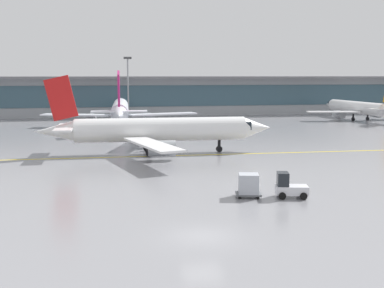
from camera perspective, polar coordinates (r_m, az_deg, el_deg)
The scene contains 9 objects.
ground_plane at distance 31.51m, azimuth 1.18°, elevation -10.52°, with size 400.00×400.00×0.00m, color gray.
taxiway_centreline_stripe at distance 61.67m, azimuth -3.30°, elevation -1.37°, with size 110.00×0.36×0.01m, color yellow.
terminal_concourse at distance 122.92m, azimuth -8.11°, elevation 5.52°, with size 215.45×11.00×9.60m.
gate_airplane_1 at distance 97.70m, azimuth -8.26°, elevation 3.91°, with size 30.09×32.41×10.73m.
gate_airplane_2 at distance 116.60m, azimuth 18.50°, elevation 3.96°, with size 25.11×27.09×8.97m.
taxiing_regional_jet at distance 63.19m, azimuth -3.91°, elevation 1.59°, with size 30.11×28.03×9.98m.
baggage_tug at distance 41.47m, azimuth 11.09°, elevation -4.86°, with size 2.86×2.12×2.10m.
cargo_dolly_lead at distance 41.08m, azimuth 6.51°, elevation -4.65°, with size 2.42×2.06×1.94m.
apron_light_mast_1 at distance 115.15m, azimuth -7.36°, elevation 6.76°, with size 1.80×0.36×14.03m.
Camera 1 is at (-6.35, -29.20, 9.99)m, focal length 46.40 mm.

